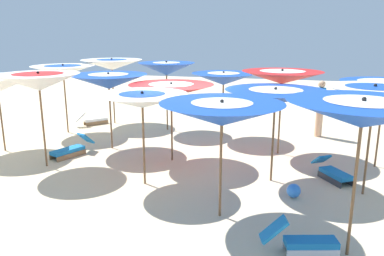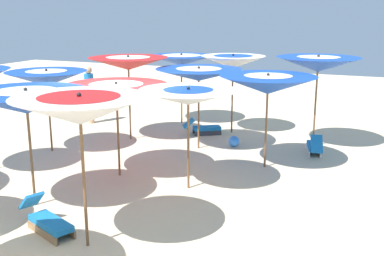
{
  "view_description": "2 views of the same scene",
  "coord_description": "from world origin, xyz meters",
  "px_view_note": "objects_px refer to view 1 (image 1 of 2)",
  "views": [
    {
      "loc": [
        -9.7,
        -2.8,
        3.44
      ],
      "look_at": [
        -1.06,
        -0.56,
        1.18
      ],
      "focal_mm": 35.6,
      "sensor_mm": 36.0,
      "label": 1
    },
    {
      "loc": [
        -5.72,
        8.99,
        3.68
      ],
      "look_at": [
        -1.68,
        -0.46,
        1.1
      ],
      "focal_mm": 44.07,
      "sensor_mm": 36.0,
      "label": 2
    }
  ],
  "objects_px": {
    "beach_umbrella_11": "(222,114)",
    "beach_umbrella_13": "(39,82)",
    "lounger_3": "(304,241)",
    "beachgoer_0": "(320,107)",
    "beach_umbrella_7": "(171,90)",
    "lounger_1": "(93,120)",
    "beach_umbrella_6": "(275,97)",
    "beach_umbrella_10": "(362,114)",
    "beach_umbrella_8": "(109,81)",
    "lounger_2": "(71,149)",
    "beach_umbrella_12": "(142,101)",
    "beach_umbrella_5": "(374,95)",
    "beach_umbrella_2": "(223,79)",
    "beach_umbrella_9": "(63,70)",
    "lounger_0": "(333,172)",
    "beach_umbrella_0": "(384,88)",
    "beach_ball": "(294,191)",
    "beach_umbrella_3": "(166,69)",
    "beach_umbrella_4": "(112,65)",
    "beach_umbrella_1": "(282,77)"
  },
  "relations": [
    {
      "from": "beach_umbrella_3",
      "to": "lounger_0",
      "type": "relative_size",
      "value": 2.12
    },
    {
      "from": "lounger_2",
      "to": "beach_umbrella_12",
      "type": "bearing_deg",
      "value": 85.45
    },
    {
      "from": "lounger_1",
      "to": "lounger_2",
      "type": "height_order",
      "value": "lounger_2"
    },
    {
      "from": "beach_umbrella_3",
      "to": "lounger_2",
      "type": "distance_m",
      "value": 4.43
    },
    {
      "from": "beach_umbrella_7",
      "to": "lounger_1",
      "type": "xyz_separation_m",
      "value": [
        3.21,
        4.17,
        -1.75
      ]
    },
    {
      "from": "beach_umbrella_2",
      "to": "beach_umbrella_6",
      "type": "distance_m",
      "value": 3.95
    },
    {
      "from": "beach_umbrella_9",
      "to": "lounger_1",
      "type": "xyz_separation_m",
      "value": [
        1.26,
        -0.3,
        -1.99
      ]
    },
    {
      "from": "beach_umbrella_6",
      "to": "beach_umbrella_9",
      "type": "distance_m",
      "value": 7.72
    },
    {
      "from": "beach_umbrella_0",
      "to": "beach_umbrella_7",
      "type": "height_order",
      "value": "beach_umbrella_0"
    },
    {
      "from": "lounger_3",
      "to": "beach_umbrella_10",
      "type": "bearing_deg",
      "value": -3.63
    },
    {
      "from": "beach_umbrella_12",
      "to": "beach_umbrella_13",
      "type": "xyz_separation_m",
      "value": [
        0.48,
        2.96,
        0.27
      ]
    },
    {
      "from": "lounger_3",
      "to": "beach_umbrella_13",
      "type": "bearing_deg",
      "value": 143.59
    },
    {
      "from": "beach_umbrella_9",
      "to": "lounger_0",
      "type": "bearing_deg",
      "value": -105.39
    },
    {
      "from": "beach_umbrella_5",
      "to": "lounger_3",
      "type": "distance_m",
      "value": 3.61
    },
    {
      "from": "lounger_0",
      "to": "beach_ball",
      "type": "distance_m",
      "value": 1.56
    },
    {
      "from": "beach_umbrella_5",
      "to": "beachgoer_0",
      "type": "height_order",
      "value": "beach_umbrella_5"
    },
    {
      "from": "lounger_0",
      "to": "lounger_3",
      "type": "relative_size",
      "value": 0.92
    },
    {
      "from": "beach_umbrella_8",
      "to": "lounger_3",
      "type": "xyz_separation_m",
      "value": [
        -4.45,
        -5.52,
        -1.83
      ]
    },
    {
      "from": "beach_umbrella_11",
      "to": "beach_umbrella_13",
      "type": "bearing_deg",
      "value": 71.84
    },
    {
      "from": "beach_umbrella_10",
      "to": "beach_umbrella_8",
      "type": "bearing_deg",
      "value": 55.15
    },
    {
      "from": "beach_umbrella_11",
      "to": "lounger_1",
      "type": "height_order",
      "value": "beach_umbrella_11"
    },
    {
      "from": "beach_umbrella_6",
      "to": "beach_umbrella_9",
      "type": "bearing_deg",
      "value": 68.83
    },
    {
      "from": "beach_umbrella_4",
      "to": "lounger_2",
      "type": "height_order",
      "value": "beach_umbrella_4"
    },
    {
      "from": "beach_umbrella_11",
      "to": "beach_umbrella_12",
      "type": "relative_size",
      "value": 1.04
    },
    {
      "from": "beach_umbrella_6",
      "to": "lounger_3",
      "type": "xyz_separation_m",
      "value": [
        -3.0,
        -0.68,
        -1.82
      ]
    },
    {
      "from": "lounger_1",
      "to": "lounger_3",
      "type": "relative_size",
      "value": 0.91
    },
    {
      "from": "beach_umbrella_2",
      "to": "beachgoer_0",
      "type": "xyz_separation_m",
      "value": [
        0.93,
        -3.12,
        -0.96
      ]
    },
    {
      "from": "beach_umbrella_2",
      "to": "beach_ball",
      "type": "bearing_deg",
      "value": -151.96
    },
    {
      "from": "beach_umbrella_3",
      "to": "beach_umbrella_12",
      "type": "distance_m",
      "value": 5.07
    },
    {
      "from": "beach_umbrella_5",
      "to": "beach_umbrella_7",
      "type": "distance_m",
      "value": 4.86
    },
    {
      "from": "beach_umbrella_0",
      "to": "beach_umbrella_5",
      "type": "relative_size",
      "value": 0.95
    },
    {
      "from": "beach_umbrella_13",
      "to": "beachgoer_0",
      "type": "height_order",
      "value": "beach_umbrella_13"
    },
    {
      "from": "lounger_3",
      "to": "beachgoer_0",
      "type": "bearing_deg",
      "value": 70.13
    },
    {
      "from": "beach_umbrella_6",
      "to": "beach_umbrella_10",
      "type": "xyz_separation_m",
      "value": [
        -2.87,
        -1.35,
        0.26
      ]
    },
    {
      "from": "lounger_0",
      "to": "beachgoer_0",
      "type": "xyz_separation_m",
      "value": [
        4.04,
        0.12,
        0.81
      ]
    },
    {
      "from": "beach_umbrella_9",
      "to": "beach_umbrella_13",
      "type": "height_order",
      "value": "beach_umbrella_13"
    },
    {
      "from": "beach_umbrella_0",
      "to": "beach_umbrella_3",
      "type": "height_order",
      "value": "beach_umbrella_3"
    },
    {
      "from": "beach_umbrella_6",
      "to": "lounger_1",
      "type": "bearing_deg",
      "value": 59.59
    },
    {
      "from": "beach_umbrella_1",
      "to": "beach_umbrella_3",
      "type": "relative_size",
      "value": 0.99
    },
    {
      "from": "beach_umbrella_4",
      "to": "beach_umbrella_13",
      "type": "height_order",
      "value": "beach_umbrella_4"
    },
    {
      "from": "beach_umbrella_7",
      "to": "beach_umbrella_10",
      "type": "bearing_deg",
      "value": -132.21
    },
    {
      "from": "beach_umbrella_9",
      "to": "beach_umbrella_10",
      "type": "xyz_separation_m",
      "value": [
        -5.66,
        -8.55,
        0.11
      ]
    },
    {
      "from": "beachgoer_0",
      "to": "lounger_1",
      "type": "bearing_deg",
      "value": 32.33
    },
    {
      "from": "beach_umbrella_9",
      "to": "beach_umbrella_12",
      "type": "height_order",
      "value": "beach_umbrella_9"
    },
    {
      "from": "beach_umbrella_7",
      "to": "beach_umbrella_9",
      "type": "bearing_deg",
      "value": 66.39
    },
    {
      "from": "beach_umbrella_6",
      "to": "lounger_2",
      "type": "height_order",
      "value": "beach_umbrella_6"
    },
    {
      "from": "lounger_1",
      "to": "beach_ball",
      "type": "xyz_separation_m",
      "value": [
        -4.9,
        -7.42,
        -0.05
      ]
    },
    {
      "from": "beach_umbrella_13",
      "to": "beach_umbrella_11",
      "type": "bearing_deg",
      "value": -108.16
    },
    {
      "from": "beach_ball",
      "to": "beach_umbrella_2",
      "type": "bearing_deg",
      "value": 28.04
    },
    {
      "from": "beach_umbrella_13",
      "to": "beach_umbrella_2",
      "type": "bearing_deg",
      "value": -45.13
    }
  ]
}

